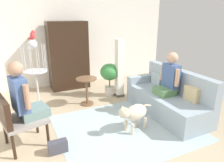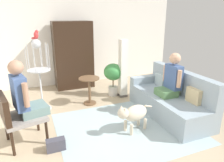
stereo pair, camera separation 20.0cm
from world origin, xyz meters
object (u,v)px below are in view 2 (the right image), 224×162
(couch, at_px, (170,99))
(armchair, at_px, (16,115))
(dog, at_px, (134,114))
(person_on_couch, at_px, (172,78))
(potted_plant, at_px, (113,74))
(column_lamp, at_px, (123,69))
(bird_cage_stand, at_px, (39,70))
(person_on_armchair, at_px, (24,94))
(round_end_table, at_px, (89,87))
(armoire_cabinet, at_px, (73,55))
(handbag, at_px, (56,145))
(parrot, at_px, (36,35))

(couch, height_order, armchair, couch)
(armchair, bearing_deg, dog, -9.92)
(armchair, height_order, person_on_couch, person_on_couch)
(potted_plant, height_order, column_lamp, column_lamp)
(bird_cage_stand, bearing_deg, potted_plant, 6.49)
(person_on_armchair, bearing_deg, couch, -0.91)
(potted_plant, bearing_deg, round_end_table, -157.56)
(dog, relative_size, armoire_cabinet, 0.42)
(handbag, bearing_deg, armoire_cabinet, 72.21)
(round_end_table, height_order, parrot, parrot)
(person_on_armchair, bearing_deg, armchair, -166.65)
(dog, bearing_deg, couch, 17.46)
(round_end_table, distance_m, bird_cage_stand, 1.17)
(parrot, xyz_separation_m, armoire_cabinet, (0.97, 1.28, -0.70))
(bird_cage_stand, bearing_deg, round_end_table, -5.11)
(potted_plant, distance_m, handbag, 2.52)
(dog, xyz_separation_m, parrot, (-1.43, 1.54, 1.29))
(round_end_table, height_order, handbag, round_end_table)
(person_on_couch, xyz_separation_m, bird_cage_stand, (-2.44, 1.25, 0.10))
(person_on_couch, distance_m, person_on_armchair, 2.74)
(bird_cage_stand, bearing_deg, column_lamp, 1.18)
(dog, xyz_separation_m, handbag, (-1.38, -0.05, -0.25))
(couch, distance_m, potted_plant, 1.61)
(potted_plant, xyz_separation_m, armoire_cabinet, (-0.78, 1.07, 0.36))
(couch, relative_size, parrot, 10.92)
(parrot, bearing_deg, couch, -26.49)
(handbag, bearing_deg, potted_plant, 46.67)
(person_on_armchair, bearing_deg, handbag, -48.38)
(armchair, bearing_deg, column_lamp, 27.41)
(round_end_table, bearing_deg, person_on_couch, -39.77)
(person_on_couch, height_order, parrot, parrot)
(column_lamp, xyz_separation_m, armoire_cabinet, (-0.97, 1.23, 0.21))
(round_end_table, distance_m, dog, 1.50)
(potted_plant, distance_m, armoire_cabinet, 1.37)
(dog, distance_m, column_lamp, 1.71)
(person_on_armchair, relative_size, bird_cage_stand, 0.59)
(dog, bearing_deg, bird_cage_stand, 133.13)
(person_on_couch, bearing_deg, column_lamp, 110.10)
(couch, height_order, round_end_table, couch)
(person_on_couch, relative_size, potted_plant, 1.03)
(couch, relative_size, bird_cage_stand, 1.26)
(round_end_table, distance_m, handbag, 1.82)
(round_end_table, distance_m, column_lamp, 0.98)
(couch, xyz_separation_m, person_on_couch, (-0.03, -0.02, 0.48))
(person_on_couch, height_order, person_on_armchair, person_on_armchair)
(couch, xyz_separation_m, parrot, (-2.45, 1.22, 1.30))
(couch, xyz_separation_m, column_lamp, (-0.51, 1.26, 0.40))
(armoire_cabinet, bearing_deg, parrot, -127.31)
(couch, bearing_deg, round_end_table, 141.54)
(parrot, bearing_deg, person_on_couch, -27.29)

